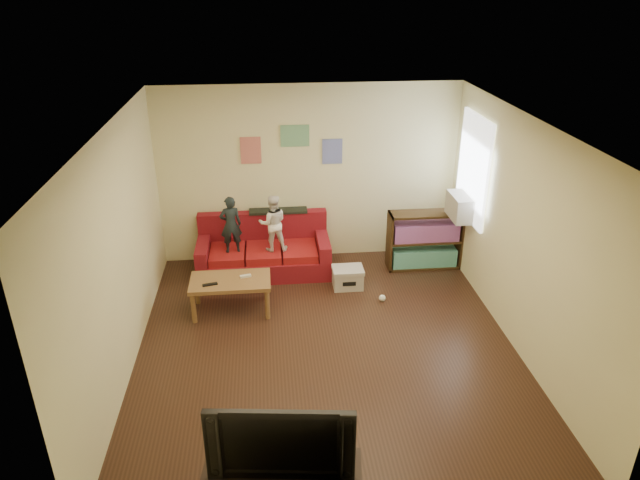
{
  "coord_description": "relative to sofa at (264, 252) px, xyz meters",
  "views": [
    {
      "loc": [
        -0.64,
        -5.66,
        4.09
      ],
      "look_at": [
        0.0,
        0.8,
        1.05
      ],
      "focal_mm": 32.0,
      "sensor_mm": 36.0,
      "label": 1
    }
  ],
  "objects": [
    {
      "name": "file_box",
      "position": [
        1.18,
        -0.66,
        -0.13
      ],
      "size": [
        0.44,
        0.33,
        0.3
      ],
      "color": "beige",
      "rests_on": "ground"
    },
    {
      "name": "sofa",
      "position": [
        0.0,
        0.0,
        0.0
      ],
      "size": [
        1.95,
        0.89,
        0.86
      ],
      "color": "maroon",
      "rests_on": "ground"
    },
    {
      "name": "ac_unit",
      "position": [
        2.82,
        -0.42,
        0.79
      ],
      "size": [
        0.28,
        0.55,
        0.35
      ],
      "primitive_type": "cube",
      "color": "#B7B2A3",
      "rests_on": "window"
    },
    {
      "name": "child_a",
      "position": [
        -0.45,
        -0.17,
        0.55
      ],
      "size": [
        0.34,
        0.25,
        0.85
      ],
      "primitive_type": "imported",
      "rotation": [
        0.0,
        0.0,
        3.31
      ],
      "color": "black",
      "rests_on": "sofa"
    },
    {
      "name": "artwork_right",
      "position": [
        1.07,
        0.42,
        1.41
      ],
      "size": [
        0.3,
        0.01,
        0.38
      ],
      "primitive_type": "cube",
      "color": "#727FCC",
      "rests_on": "room_shell"
    },
    {
      "name": "room_shell",
      "position": [
        0.72,
        -2.07,
        1.06
      ],
      "size": [
        4.52,
        5.02,
        2.72
      ],
      "color": "#3A2217",
      "rests_on": "ground"
    },
    {
      "name": "artwork_left",
      "position": [
        -0.13,
        0.42,
        1.46
      ],
      "size": [
        0.3,
        0.01,
        0.4
      ],
      "primitive_type": "cube",
      "color": "#D87266",
      "rests_on": "room_shell"
    },
    {
      "name": "child_b",
      "position": [
        0.15,
        -0.17,
        0.55
      ],
      "size": [
        0.43,
        0.34,
        0.85
      ],
      "primitive_type": "imported",
      "rotation": [
        0.0,
        0.0,
        3.2
      ],
      "color": "white",
      "rests_on": "sofa"
    },
    {
      "name": "television",
      "position": [
        0.11,
        -4.32,
        0.53
      ],
      "size": [
        1.17,
        0.29,
        0.67
      ],
      "primitive_type": "imported",
      "rotation": [
        0.0,
        0.0,
        -0.12
      ],
      "color": "black",
      "rests_on": "tv_stand"
    },
    {
      "name": "remote",
      "position": [
        -0.69,
        -1.26,
        0.19
      ],
      "size": [
        0.2,
        0.09,
        0.02
      ],
      "primitive_type": "cube",
      "rotation": [
        0.0,
        0.0,
        0.24
      ],
      "color": "black",
      "rests_on": "coffee_table"
    },
    {
      "name": "game_controller",
      "position": [
        -0.24,
        -1.09,
        0.2
      ],
      "size": [
        0.15,
        0.07,
        0.03
      ],
      "primitive_type": "cube",
      "rotation": [
        0.0,
        0.0,
        0.23
      ],
      "color": "silver",
      "rests_on": "coffee_table"
    },
    {
      "name": "window",
      "position": [
        2.94,
        -0.42,
        1.35
      ],
      "size": [
        0.04,
        1.08,
        1.48
      ],
      "primitive_type": "cube",
      "color": "white",
      "rests_on": "room_shell"
    },
    {
      "name": "bookshelf",
      "position": [
        2.42,
        -0.14,
        0.11
      ],
      "size": [
        1.11,
        0.33,
        0.89
      ],
      "color": "#342311",
      "rests_on": "ground"
    },
    {
      "name": "artwork_center",
      "position": [
        0.52,
        0.42,
        1.66
      ],
      "size": [
        0.42,
        0.01,
        0.32
      ],
      "primitive_type": "cube",
      "color": "#72B27F",
      "rests_on": "room_shell"
    },
    {
      "name": "coffee_table",
      "position": [
        -0.44,
        -1.14,
        0.12
      ],
      "size": [
        1.05,
        0.58,
        0.47
      ],
      "color": "olive",
      "rests_on": "ground"
    },
    {
      "name": "tissue",
      "position": [
        1.6,
        -1.1,
        -0.24
      ],
      "size": [
        0.11,
        0.11,
        0.09
      ],
      "primitive_type": "sphere",
      "rotation": [
        0.0,
        0.0,
        -0.21
      ],
      "color": "white",
      "rests_on": "ground"
    }
  ]
}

